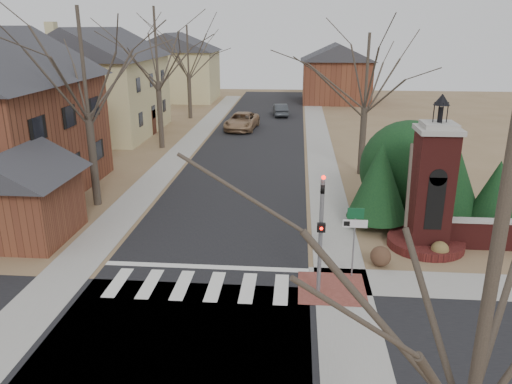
# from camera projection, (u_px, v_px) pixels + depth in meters

# --- Properties ---
(ground) EXTENTS (120.00, 120.00, 0.00)m
(ground) POSITION_uv_depth(u_px,v_px,m) (194.00, 297.00, 17.31)
(ground) COLOR brown
(ground) RESTS_ON ground
(main_street) EXTENTS (8.00, 70.00, 0.01)m
(main_street) POSITION_uv_depth(u_px,v_px,m) (252.00, 149.00, 38.11)
(main_street) COLOR black
(main_street) RESTS_ON ground
(cross_street) EXTENTS (120.00, 8.00, 0.01)m
(cross_street) POSITION_uv_depth(u_px,v_px,m) (173.00, 350.00, 14.47)
(cross_street) COLOR black
(cross_street) RESTS_ON ground
(crosswalk_zone) EXTENTS (8.00, 2.20, 0.02)m
(crosswalk_zone) POSITION_uv_depth(u_px,v_px,m) (199.00, 286.00, 18.07)
(crosswalk_zone) COLOR silver
(crosswalk_zone) RESTS_ON ground
(stop_bar) EXTENTS (8.00, 0.35, 0.02)m
(stop_bar) POSITION_uv_depth(u_px,v_px,m) (206.00, 267.00, 19.48)
(stop_bar) COLOR silver
(stop_bar) RESTS_ON ground
(sidewalk_right_main) EXTENTS (2.00, 60.00, 0.02)m
(sidewalk_right_main) POSITION_uv_depth(u_px,v_px,m) (320.00, 150.00, 37.69)
(sidewalk_right_main) COLOR gray
(sidewalk_right_main) RESTS_ON ground
(sidewalk_left) EXTENTS (2.00, 60.00, 0.02)m
(sidewalk_left) POSITION_uv_depth(u_px,v_px,m) (185.00, 148.00, 38.52)
(sidewalk_left) COLOR gray
(sidewalk_left) RESTS_ON ground
(curb_apron) EXTENTS (2.40, 2.40, 0.02)m
(curb_apron) POSITION_uv_depth(u_px,v_px,m) (332.00, 289.00, 17.87)
(curb_apron) COLOR brown
(curb_apron) RESTS_ON ground
(traffic_signal_pole) EXTENTS (0.28, 0.41, 4.50)m
(traffic_signal_pole) POSITION_uv_depth(u_px,v_px,m) (321.00, 226.00, 16.69)
(traffic_signal_pole) COLOR slate
(traffic_signal_pole) RESTS_ON ground
(sign_post) EXTENTS (0.90, 0.07, 2.75)m
(sign_post) POSITION_uv_depth(u_px,v_px,m) (355.00, 229.00, 18.13)
(sign_post) COLOR slate
(sign_post) RESTS_ON ground
(brick_gate_monument) EXTENTS (3.20, 3.20, 6.47)m
(brick_gate_monument) POSITION_uv_depth(u_px,v_px,m) (431.00, 199.00, 20.63)
(brick_gate_monument) COLOR #541B18
(brick_gate_monument) RESTS_ON ground
(house_stucco_left) EXTENTS (9.80, 12.80, 9.28)m
(house_stucco_left) POSITION_uv_depth(u_px,v_px,m) (99.00, 80.00, 42.44)
(house_stucco_left) COLOR tan
(house_stucco_left) RESTS_ON ground
(garage_left) EXTENTS (4.80, 4.80, 4.29)m
(garage_left) POSITION_uv_depth(u_px,v_px,m) (19.00, 190.00, 21.52)
(garage_left) COLOR brown
(garage_left) RESTS_ON ground
(house_distant_left) EXTENTS (10.80, 8.80, 8.53)m
(house_distant_left) POSITION_uv_depth(u_px,v_px,m) (175.00, 66.00, 62.29)
(house_distant_left) COLOR tan
(house_distant_left) RESTS_ON ground
(house_distant_right) EXTENTS (8.80, 8.80, 7.30)m
(house_distant_right) POSITION_uv_depth(u_px,v_px,m) (336.00, 72.00, 60.89)
(house_distant_right) COLOR brown
(house_distant_right) RESTS_ON ground
(evergreen_near) EXTENTS (2.80, 2.80, 4.10)m
(evergreen_near) POSITION_uv_depth(u_px,v_px,m) (379.00, 180.00, 22.63)
(evergreen_near) COLOR #473D33
(evergreen_near) RESTS_ON ground
(evergreen_mid) EXTENTS (3.40, 3.40, 4.70)m
(evergreen_mid) POSITION_uv_depth(u_px,v_px,m) (447.00, 168.00, 23.41)
(evergreen_mid) COLOR #473D33
(evergreen_mid) RESTS_ON ground
(evergreen_far) EXTENTS (2.40, 2.40, 3.30)m
(evergreen_far) POSITION_uv_depth(u_px,v_px,m) (497.00, 190.00, 22.53)
(evergreen_far) COLOR #473D33
(evergreen_far) RESTS_ON ground
(evergreen_mass) EXTENTS (4.80, 4.80, 4.80)m
(evergreen_mass) POSITION_uv_depth(u_px,v_px,m) (409.00, 165.00, 24.82)
(evergreen_mass) COLOR black
(evergreen_mass) RESTS_ON ground
(bare_tree_0) EXTENTS (8.05, 8.05, 11.15)m
(bare_tree_0) POSITION_uv_depth(u_px,v_px,m) (82.00, 54.00, 23.94)
(bare_tree_0) COLOR #473D33
(bare_tree_0) RESTS_ON ground
(bare_tree_1) EXTENTS (8.40, 8.40, 11.64)m
(bare_tree_1) POSITION_uv_depth(u_px,v_px,m) (156.00, 39.00, 36.12)
(bare_tree_1) COLOR #473D33
(bare_tree_1) RESTS_ON ground
(bare_tree_2) EXTENTS (7.35, 7.35, 10.19)m
(bare_tree_2) POSITION_uv_depth(u_px,v_px,m) (188.00, 47.00, 48.77)
(bare_tree_2) COLOR #473D33
(bare_tree_2) RESTS_ON ground
(bare_tree_3) EXTENTS (7.00, 7.00, 9.70)m
(bare_tree_3) POSITION_uv_depth(u_px,v_px,m) (367.00, 66.00, 29.73)
(bare_tree_3) COLOR #473D33
(bare_tree_3) RESTS_ON ground
(bare_tree_4) EXTENTS (6.65, 6.65, 9.21)m
(bare_tree_4) POSITION_uv_depth(u_px,v_px,m) (498.00, 242.00, 6.32)
(bare_tree_4) COLOR #473D33
(bare_tree_4) RESTS_ON ground
(pickup_truck) EXTENTS (2.98, 5.65, 1.51)m
(pickup_truck) POSITION_uv_depth(u_px,v_px,m) (242.00, 121.00, 45.13)
(pickup_truck) COLOR #987453
(pickup_truck) RESTS_ON ground
(distant_car) EXTENTS (1.85, 4.00, 1.27)m
(distant_car) POSITION_uv_depth(u_px,v_px,m) (280.00, 110.00, 52.04)
(distant_car) COLOR #35393D
(distant_car) RESTS_ON ground
(dry_shrub_left) EXTENTS (0.81, 0.81, 0.81)m
(dry_shrub_left) POSITION_uv_depth(u_px,v_px,m) (381.00, 256.00, 19.48)
(dry_shrub_left) COLOR #4D3323
(dry_shrub_left) RESTS_ON ground
(dry_shrub_right) EXTENTS (0.71, 0.71, 0.71)m
(dry_shrub_right) POSITION_uv_depth(u_px,v_px,m) (440.00, 250.00, 20.15)
(dry_shrub_right) COLOR brown
(dry_shrub_right) RESTS_ON ground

